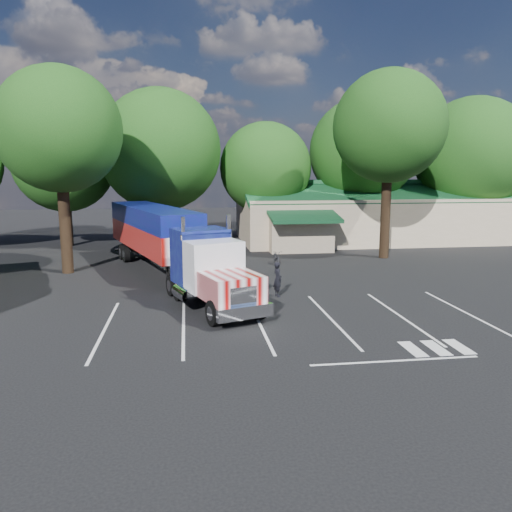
{
  "coord_description": "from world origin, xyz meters",
  "views": [
    {
      "loc": [
        -2.97,
        -26.37,
        6.45
      ],
      "look_at": [
        0.59,
        -0.92,
        2.0
      ],
      "focal_mm": 35.0,
      "sensor_mm": 36.0,
      "label": 1
    }
  ],
  "objects": [
    {
      "name": "tree_near_left",
      "position": [
        -10.5,
        6.0,
        8.81
      ],
      "size": [
        7.6,
        7.6,
        12.65
      ],
      "color": "black",
      "rests_on": "ground"
    },
    {
      "name": "tree_row_f",
      "position": [
        23.0,
        16.8,
        7.79
      ],
      "size": [
        10.4,
        10.4,
        13.0
      ],
      "color": "black",
      "rests_on": "ground"
    },
    {
      "name": "tree_row_b",
      "position": [
        -13.0,
        17.8,
        7.13
      ],
      "size": [
        8.4,
        8.4,
        11.35
      ],
      "color": "black",
      "rests_on": "ground"
    },
    {
      "name": "silver_sedan",
      "position": [
        5.0,
        14.0,
        0.73
      ],
      "size": [
        4.54,
        1.89,
        1.46
      ],
      "primitive_type": "imported",
      "rotation": [
        0.0,
        0.0,
        1.65
      ],
      "color": "#93959A",
      "rests_on": "ground"
    },
    {
      "name": "tree_row_e",
      "position": [
        13.0,
        18.0,
        8.09
      ],
      "size": [
        9.6,
        9.6,
        12.9
      ],
      "color": "black",
      "rests_on": "ground"
    },
    {
      "name": "tree_row_d",
      "position": [
        4.0,
        17.5,
        6.58
      ],
      "size": [
        8.0,
        8.0,
        10.6
      ],
      "color": "black",
      "rests_on": "ground"
    },
    {
      "name": "woman",
      "position": [
        1.6,
        -1.71,
        0.91
      ],
      "size": [
        0.57,
        0.74,
        1.81
      ],
      "primitive_type": "imported",
      "rotation": [
        0.0,
        0.0,
        1.79
      ],
      "color": "black",
      "rests_on": "ground"
    },
    {
      "name": "tree_row_c",
      "position": [
        -5.0,
        16.2,
        8.04
      ],
      "size": [
        10.0,
        10.0,
        13.05
      ],
      "color": "black",
      "rests_on": "ground"
    },
    {
      "name": "tree_near_right",
      "position": [
        11.5,
        8.5,
        9.46
      ],
      "size": [
        8.0,
        8.0,
        13.5
      ],
      "color": "black",
      "rests_on": "ground"
    },
    {
      "name": "ground",
      "position": [
        0.0,
        0.0,
        0.0
      ],
      "size": [
        120.0,
        120.0,
        0.0
      ],
      "primitive_type": "plane",
      "color": "black",
      "rests_on": "ground"
    },
    {
      "name": "event_hall",
      "position": [
        13.74,
        17.81,
        2.21
      ],
      "size": [
        24.2,
        14.12,
        5.55
      ],
      "color": "#BEA98D",
      "rests_on": "ground"
    },
    {
      "name": "bicycle",
      "position": [
        3.17,
        7.3,
        0.45
      ],
      "size": [
        0.64,
        1.74,
        0.91
      ],
      "primitive_type": "imported",
      "rotation": [
        0.0,
        0.0,
        0.02
      ],
      "color": "black",
      "rests_on": "ground"
    },
    {
      "name": "semi_truck",
      "position": [
        -4.29,
        3.85,
        2.43
      ],
      "size": [
        9.04,
        20.21,
        4.3
      ],
      "rotation": [
        0.0,
        0.0,
        0.33
      ],
      "color": "black",
      "rests_on": "ground"
    }
  ]
}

